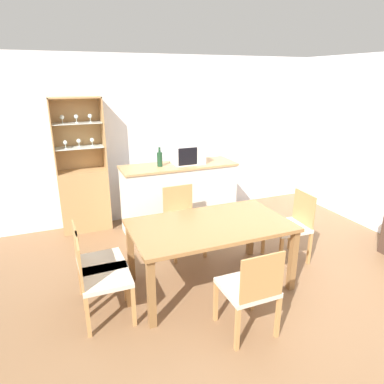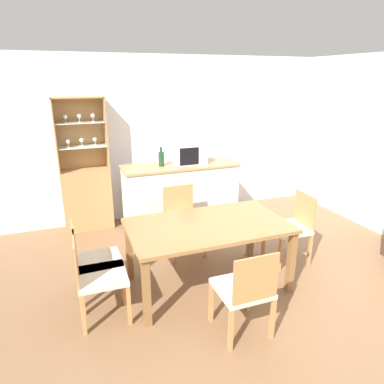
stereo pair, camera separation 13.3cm
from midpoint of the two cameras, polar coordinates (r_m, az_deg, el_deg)
name	(u,v)px [view 2 (the right image)]	position (r m, az deg, el deg)	size (l,w,h in m)	color
ground_plane	(252,296)	(3.88, 11.02, -16.64)	(18.00, 18.00, 0.00)	brown
wall_back	(175,138)	(5.65, -2.15, 8.99)	(6.80, 0.06, 2.55)	silver
kitchen_counter	(181,197)	(5.16, -1.16, -0.81)	(1.70, 0.57, 1.01)	silver
display_cabinet	(87,190)	(5.36, -16.47, 0.35)	(0.70, 0.33, 1.96)	tan
dining_table	(208,231)	(3.69, 3.70, -6.54)	(1.69, 0.97, 0.74)	olive
dining_chair_side_right_far	(291,227)	(4.46, 17.01, -5.60)	(0.48, 0.48, 0.87)	beige
dining_chair_head_far	(183,220)	(4.47, -0.69, -4.66)	(0.46, 0.46, 0.87)	beige
dining_chair_head_near	(244,290)	(3.15, 9.98, -15.79)	(0.45, 0.45, 0.87)	beige
dining_chair_side_left_far	(94,261)	(3.65, -14.98, -11.08)	(0.46, 0.46, 0.87)	beige
dining_chair_side_left_near	(97,276)	(3.40, -14.44, -13.40)	(0.46, 0.46, 0.87)	beige
microwave	(189,154)	(5.04, 0.33, 6.38)	(0.45, 0.33, 0.29)	silver
wine_bottle	(161,159)	(4.90, -4.37, 5.57)	(0.08, 0.08, 0.28)	#193D23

